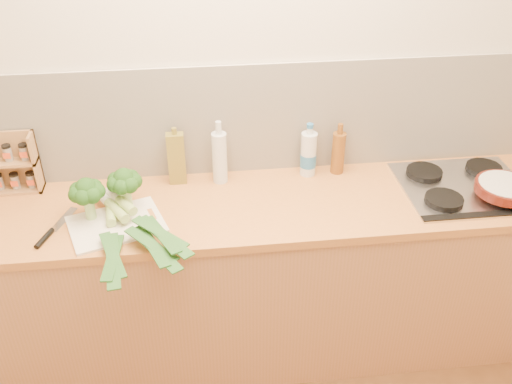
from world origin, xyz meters
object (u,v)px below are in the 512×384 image
at_px(chopping_board, 116,224).
at_px(chefs_knife, 49,234).
at_px(skillet, 506,188).
at_px(gas_hob, 465,186).
at_px(spice_rack, 12,166).

distance_m(chopping_board, chefs_knife, 0.27).
bearing_deg(skillet, gas_hob, 152.60).
xyz_separation_m(gas_hob, skillet, (0.14, -0.10, 0.05)).
height_order(chopping_board, chefs_knife, chefs_knife).
xyz_separation_m(gas_hob, chopping_board, (-1.59, -0.10, -0.01)).
bearing_deg(gas_hob, skillet, -37.74).
bearing_deg(spice_rack, chopping_board, -35.95).
xyz_separation_m(chopping_board, spice_rack, (-0.48, 0.35, 0.12)).
xyz_separation_m(chopping_board, chefs_knife, (-0.27, -0.04, 0.00)).
bearing_deg(chefs_knife, spice_rack, 139.57).
distance_m(skillet, spice_rack, 2.23).
distance_m(gas_hob, spice_rack, 2.09).
distance_m(chefs_knife, spice_rack, 0.45).
relative_size(skillet, spice_rack, 1.33).
bearing_deg(chopping_board, skillet, -18.43).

